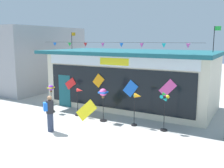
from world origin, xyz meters
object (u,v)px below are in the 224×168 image
object	(u,v)px
wind_spinner_center_right	(137,102)
person_near_camera	(50,113)
kite_shop_building	(131,78)
wind_spinner_center_left	(103,95)
wind_spinner_left	(79,98)
wind_spinner_right	(164,105)
display_kite_on_ground	(87,110)
wind_spinner_far_left	(51,92)

from	to	relation	value
wind_spinner_center_right	person_near_camera	world-z (taller)	person_near_camera
kite_shop_building	wind_spinner_center_left	size ratio (longest dim) A/B	6.03
wind_spinner_left	wind_spinner_center_left	size ratio (longest dim) A/B	0.90
wind_spinner_center_left	wind_spinner_center_right	distance (m)	1.84
wind_spinner_center_right	wind_spinner_right	size ratio (longest dim) A/B	0.90
wind_spinner_center_left	display_kite_on_ground	size ratio (longest dim) A/B	1.61
wind_spinner_right	person_near_camera	world-z (taller)	wind_spinner_right
kite_shop_building	wind_spinner_center_right	size ratio (longest dim) A/B	6.35
kite_shop_building	display_kite_on_ground	world-z (taller)	kite_shop_building
wind_spinner_center_left	kite_shop_building	bearing A→B (deg)	91.55
person_near_camera	display_kite_on_ground	bearing A→B (deg)	-68.41
wind_spinner_center_left	wind_spinner_right	distance (m)	3.21
display_kite_on_ground	person_near_camera	bearing A→B (deg)	-105.40
kite_shop_building	wind_spinner_center_left	world-z (taller)	kite_shop_building
wind_spinner_center_left	wind_spinner_right	bearing A→B (deg)	2.42
wind_spinner_left	person_near_camera	xyz separation A→B (m)	(0.31, -2.65, -0.13)
wind_spinner_far_left	wind_spinner_left	bearing A→B (deg)	5.57
wind_spinner_far_left	display_kite_on_ground	size ratio (longest dim) A/B	1.50
wind_spinner_far_left	display_kite_on_ground	xyz separation A→B (m)	(2.76, -0.38, -0.60)
wind_spinner_far_left	wind_spinner_right	world-z (taller)	wind_spinner_right
wind_spinner_center_left	person_near_camera	size ratio (longest dim) A/B	1.02
person_near_camera	wind_spinner_far_left	bearing A→B (deg)	-11.47
wind_spinner_center_left	display_kite_on_ground	bearing A→B (deg)	-150.95
person_near_camera	wind_spinner_center_right	bearing A→B (deg)	-103.09
display_kite_on_ground	kite_shop_building	bearing A→B (deg)	80.63
wind_spinner_far_left	wind_spinner_center_left	xyz separation A→B (m)	(3.51, 0.04, 0.20)
wind_spinner_left	display_kite_on_ground	distance (m)	1.14
wind_spinner_left	wind_spinner_center_right	bearing A→B (deg)	-0.03
wind_spinner_center_left	person_near_camera	distance (m)	2.88
wind_spinner_center_left	wind_spinner_center_right	xyz separation A→B (m)	(1.83, 0.14, -0.17)
kite_shop_building	wind_spinner_center_left	xyz separation A→B (m)	(0.10, -3.58, -0.42)
wind_spinner_far_left	wind_spinner_center_left	bearing A→B (deg)	0.70
wind_spinner_left	display_kite_on_ground	size ratio (longest dim) A/B	1.45
kite_shop_building	person_near_camera	size ratio (longest dim) A/B	6.16
wind_spinner_center_left	display_kite_on_ground	world-z (taller)	wind_spinner_center_left
wind_spinner_center_right	wind_spinner_far_left	bearing A→B (deg)	-178.06
wind_spinner_far_left	wind_spinner_center_right	distance (m)	5.35
wind_spinner_left	wind_spinner_center_right	distance (m)	3.48
wind_spinner_right	wind_spinner_center_left	bearing A→B (deg)	-177.58
wind_spinner_left	wind_spinner_center_right	size ratio (longest dim) A/B	0.95
wind_spinner_right	display_kite_on_ground	size ratio (longest dim) A/B	1.71
kite_shop_building	wind_spinner_center_left	distance (m)	3.60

